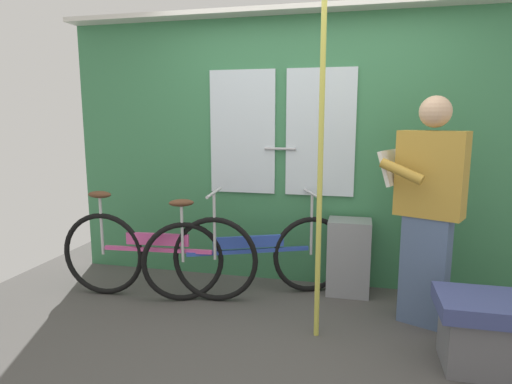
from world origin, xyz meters
name	(u,v)px	position (x,y,z in m)	size (l,w,h in m)	color
ground_plane	(280,339)	(0.00, 0.00, -0.02)	(5.37, 3.82, 0.04)	#474442
train_door_wall	(303,146)	(-0.01, 1.10, 1.25)	(4.37, 0.28, 2.40)	#387A4C
bicycle_near_door	(157,254)	(-1.12, 0.43, 0.38)	(1.68, 0.44, 0.92)	black
bicycle_leaning_behind	(247,255)	(-0.40, 0.63, 0.36)	(1.63, 0.79, 0.88)	black
passenger_reading_newspaper	(428,207)	(0.97, 0.45, 0.87)	(0.62, 0.56, 1.65)	slate
trash_bin_by_wall	(349,257)	(0.43, 0.89, 0.32)	(0.36, 0.28, 0.65)	gray
handrail_pole	(320,167)	(0.24, 0.08, 1.18)	(0.04, 0.04, 2.36)	#C6C14C
bench_seat_corner	(498,333)	(1.33, -0.11, 0.24)	(0.70, 0.44, 0.45)	#3D477F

